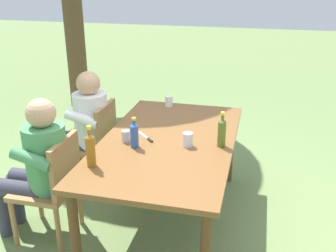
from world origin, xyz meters
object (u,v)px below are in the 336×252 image
at_px(dining_table, 168,149).
at_px(chair_far_left, 53,183).
at_px(chair_far_right, 96,141).
at_px(person_in_plaid_shirt, 38,163).
at_px(cup_white, 169,101).
at_px(cup_glass, 188,140).
at_px(bottle_olive, 222,132).
at_px(bottle_amber, 91,149).
at_px(cup_steel, 126,136).
at_px(table_knife, 146,138).
at_px(person_in_white_shirt, 84,124).
at_px(bottle_blue, 134,134).

height_order(dining_table, chair_far_left, chair_far_left).
xyz_separation_m(chair_far_right, person_in_plaid_shirt, (-0.82, 0.11, 0.17)).
bearing_deg(cup_white, cup_glass, -157.54).
relative_size(chair_far_left, bottle_olive, 3.13).
relative_size(chair_far_right, bottle_amber, 2.90).
bearing_deg(cup_glass, person_in_plaid_shirt, 106.75).
xyz_separation_m(dining_table, cup_white, (0.80, 0.19, 0.13)).
bearing_deg(cup_steel, person_in_plaid_shirt, 115.99).
bearing_deg(chair_far_left, cup_white, -27.61).
relative_size(dining_table, table_knife, 9.61).
xyz_separation_m(person_in_plaid_shirt, bottle_amber, (-0.15, -0.52, 0.24)).
relative_size(dining_table, person_in_white_shirt, 1.54).
xyz_separation_m(chair_far_left, bottle_olive, (0.39, -1.25, 0.40)).
bearing_deg(cup_glass, cup_white, 22.46).
bearing_deg(person_in_plaid_shirt, chair_far_left, -89.58).
bearing_deg(cup_glass, table_knife, 78.90).
bearing_deg(bottle_amber, dining_table, -36.40).
bearing_deg(chair_far_left, bottle_blue, -69.91).
bearing_deg(table_knife, dining_table, -88.04).
height_order(person_in_plaid_shirt, cup_steel, person_in_plaid_shirt).
distance_m(dining_table, bottle_olive, 0.47).
xyz_separation_m(person_in_plaid_shirt, cup_glass, (0.33, -1.10, 0.17)).
relative_size(chair_far_left, cup_steel, 9.39).
height_order(dining_table, cup_steel, cup_steel).
bearing_deg(person_in_plaid_shirt, cup_glass, -73.25).
bearing_deg(bottle_olive, table_knife, 89.34).
bearing_deg(chair_far_left, bottle_olive, -72.44).
height_order(bottle_blue, table_knife, bottle_blue).
bearing_deg(bottle_olive, dining_table, 88.25).
bearing_deg(bottle_blue, bottle_olive, -74.88).
distance_m(person_in_white_shirt, cup_glass, 1.22).
distance_m(bottle_blue, bottle_olive, 0.67).
height_order(chair_far_right, bottle_amber, bottle_amber).
relative_size(person_in_plaid_shirt, bottle_olive, 4.24).
bearing_deg(cup_glass, bottle_amber, 129.38).
height_order(bottle_blue, cup_steel, bottle_blue).
bearing_deg(bottle_amber, chair_far_right, 23.16).
bearing_deg(chair_far_right, cup_white, -58.05).
height_order(person_in_white_shirt, cup_white, person_in_white_shirt).
distance_m(bottle_blue, cup_steel, 0.14).
bearing_deg(table_knife, bottle_blue, 167.82).
xyz_separation_m(dining_table, cup_steel, (-0.11, 0.32, 0.13)).
bearing_deg(table_knife, person_in_plaid_shirt, 118.15).
distance_m(chair_far_left, person_in_white_shirt, 0.84).
bearing_deg(person_in_white_shirt, dining_table, -113.69).
bearing_deg(bottle_olive, bottle_amber, 122.99).
bearing_deg(cup_glass, cup_steel, 93.91).
height_order(person_in_plaid_shirt, bottle_amber, person_in_plaid_shirt).
distance_m(cup_glass, table_knife, 0.36).
distance_m(person_in_plaid_shirt, cup_glass, 1.17).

